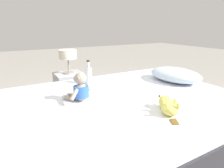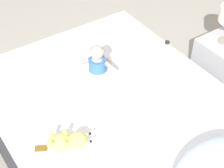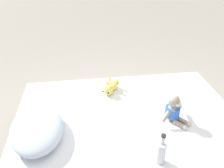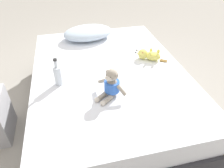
{
  "view_description": "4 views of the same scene",
  "coord_description": "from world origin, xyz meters",
  "px_view_note": "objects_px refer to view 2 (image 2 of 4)",
  "views": [
    {
      "loc": [
        1.31,
        -0.84,
        1.06
      ],
      "look_at": [
        -0.05,
        -0.08,
        0.58
      ],
      "focal_mm": 30.31,
      "sensor_mm": 36.0,
      "label": 1
    },
    {
      "loc": [
        0.95,
        1.3,
        2.12
      ],
      "look_at": [
        -0.0,
        -0.11,
        0.59
      ],
      "focal_mm": 57.65,
      "sensor_mm": 36.0,
      "label": 2
    },
    {
      "loc": [
        -1.43,
        0.33,
        1.74
      ],
      "look_at": [
        0.47,
        0.07,
        0.54
      ],
      "focal_mm": 36.02,
      "sensor_mm": 36.0,
      "label": 3
    },
    {
      "loc": [
        -0.34,
        -1.6,
        1.55
      ],
      "look_at": [
        -0.05,
        -0.36,
        0.58
      ],
      "focal_mm": 32.95,
      "sensor_mm": 36.0,
      "label": 4
    }
  ],
  "objects_px": {
    "plush_yellow_creature": "(67,141)",
    "plush_monkey": "(98,62)",
    "glass_bottle": "(165,60)",
    "nightstand": "(222,64)",
    "bed": "(120,131)"
  },
  "relations": [
    {
      "from": "glass_bottle",
      "to": "nightstand",
      "type": "bearing_deg",
      "value": -179.12
    },
    {
      "from": "bed",
      "to": "plush_yellow_creature",
      "type": "bearing_deg",
      "value": 12.18
    },
    {
      "from": "plush_yellow_creature",
      "to": "nightstand",
      "type": "relative_size",
      "value": 0.7
    },
    {
      "from": "bed",
      "to": "plush_monkey",
      "type": "height_order",
      "value": "plush_monkey"
    },
    {
      "from": "nightstand",
      "to": "bed",
      "type": "bearing_deg",
      "value": 6.93
    },
    {
      "from": "plush_monkey",
      "to": "nightstand",
      "type": "xyz_separation_m",
      "value": [
        -1.08,
        0.23,
        -0.35
      ]
    },
    {
      "from": "glass_bottle",
      "to": "nightstand",
      "type": "height_order",
      "value": "glass_bottle"
    },
    {
      "from": "plush_monkey",
      "to": "glass_bottle",
      "type": "relative_size",
      "value": 1.04
    },
    {
      "from": "bed",
      "to": "plush_yellow_creature",
      "type": "relative_size",
      "value": 6.31
    },
    {
      "from": "bed",
      "to": "glass_bottle",
      "type": "relative_size",
      "value": 7.99
    },
    {
      "from": "plush_yellow_creature",
      "to": "plush_monkey",
      "type": "bearing_deg",
      "value": -137.1
    },
    {
      "from": "plush_yellow_creature",
      "to": "nightstand",
      "type": "bearing_deg",
      "value": -171.6
    },
    {
      "from": "plush_monkey",
      "to": "glass_bottle",
      "type": "xyz_separation_m",
      "value": [
        -0.4,
        0.24,
        -0.0
      ]
    },
    {
      "from": "plush_monkey",
      "to": "plush_yellow_creature",
      "type": "xyz_separation_m",
      "value": [
        0.5,
        0.46,
        -0.05
      ]
    },
    {
      "from": "plush_monkey",
      "to": "plush_yellow_creature",
      "type": "relative_size",
      "value": 0.82
    }
  ]
}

